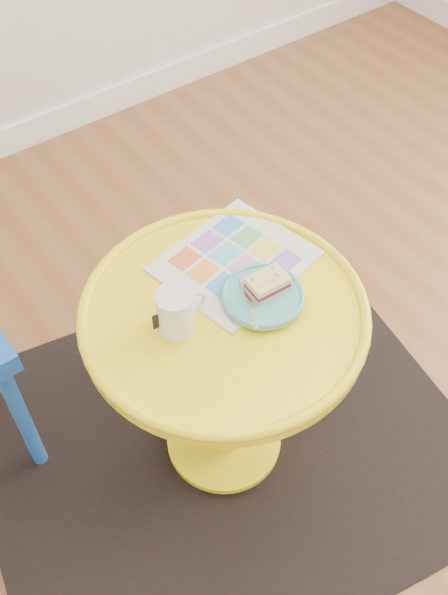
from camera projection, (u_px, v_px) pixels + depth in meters
floor at (414, 491)px, 1.77m from camera, size 4.00×4.00×0.00m
rug at (224, 441)px, 1.86m from camera, size 1.48×1.32×0.01m
side_table at (224, 355)px, 1.54m from camera, size 0.62×0.62×0.59m
newspaper at (235, 261)px, 1.50m from camera, size 0.36×0.33×0.01m
mug at (176, 311)px, 1.34m from camera, size 0.11×0.08×0.10m
plate at (263, 297)px, 1.41m from camera, size 0.18×0.18×0.02m
cake_slice at (267, 284)px, 1.40m from camera, size 0.09×0.06×0.04m
fork at (249, 300)px, 1.39m from camera, size 0.08×0.14×0.00m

